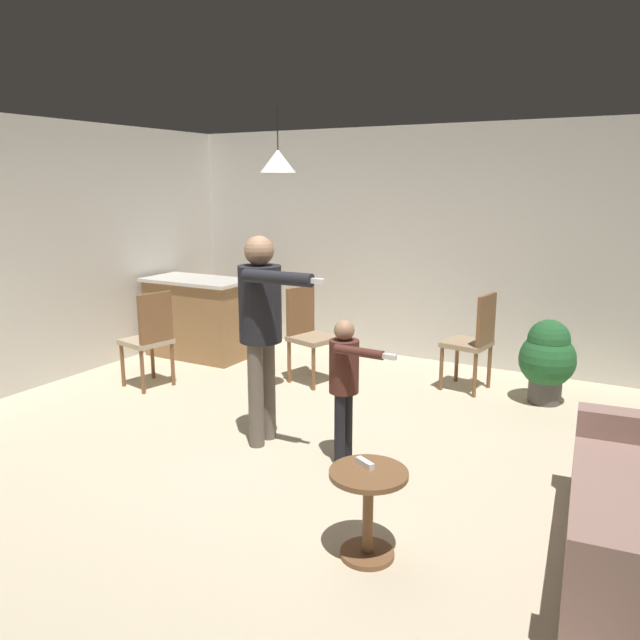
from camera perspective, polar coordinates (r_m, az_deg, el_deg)
ground at (r=4.88m, az=-3.20°, el=-12.57°), size 7.68×7.68×0.00m
wall_back at (r=7.36m, az=10.10°, el=6.72°), size 6.40×0.10×2.70m
wall_left at (r=6.74m, az=-27.16°, el=5.02°), size 0.10×6.40×2.70m
kitchen_counter at (r=7.62m, az=-11.09°, el=0.23°), size 1.26×0.66×0.95m
side_table_by_couch at (r=3.61m, az=4.42°, el=-16.38°), size 0.44×0.44×0.52m
person_adult at (r=4.87m, az=-5.35°, el=0.23°), size 0.83×0.49×1.67m
person_child at (r=4.58m, az=2.32°, el=-5.11°), size 0.57×0.33×1.10m
dining_chair_by_counter at (r=6.52m, az=-1.08°, el=-1.01°), size 0.52×0.52×1.00m
dining_chair_near_wall at (r=6.54m, az=-15.31°, el=-1.41°), size 0.50×0.50×1.00m
dining_chair_centre_back at (r=6.40m, az=13.93°, el=-1.63°), size 0.48×0.48×1.00m
potted_plant_corner at (r=6.28m, az=20.11°, el=-3.23°), size 0.53×0.53×0.81m
spare_remote_on_table at (r=3.56m, az=4.13°, el=-12.96°), size 0.13×0.09×0.04m
ceiling_light_pendant at (r=5.65m, az=-3.87°, el=14.33°), size 0.32×0.32×0.55m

